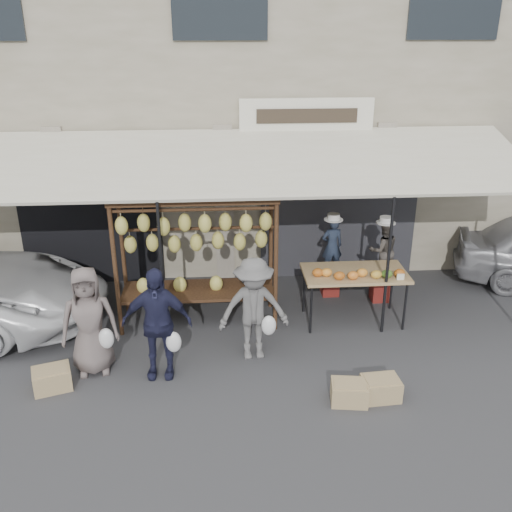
{
  "coord_description": "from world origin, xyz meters",
  "views": [
    {
      "loc": [
        -0.14,
        -6.82,
        4.75
      ],
      "look_at": [
        0.45,
        1.4,
        1.3
      ],
      "focal_mm": 40.0,
      "sensor_mm": 36.0,
      "label": 1
    }
  ],
  "objects_px": {
    "vendor_left": "(332,246)",
    "customer_mid": "(157,323)",
    "crate_near_a": "(349,393)",
    "banana_rack": "(196,234)",
    "crate_far": "(52,379)",
    "crate_near_b": "(381,388)",
    "customer_right": "(254,309)",
    "produce_table": "(355,275)",
    "vendor_right": "(383,250)",
    "customer_left": "(89,321)"
  },
  "relations": [
    {
      "from": "customer_mid",
      "to": "crate_near_a",
      "type": "bearing_deg",
      "value": -15.57
    },
    {
      "from": "crate_near_b",
      "to": "customer_right",
      "type": "bearing_deg",
      "value": 144.87
    },
    {
      "from": "crate_near_a",
      "to": "crate_far",
      "type": "xyz_separation_m",
      "value": [
        -4.03,
        0.6,
        0.01
      ]
    },
    {
      "from": "customer_mid",
      "to": "crate_near_a",
      "type": "distance_m",
      "value": 2.79
    },
    {
      "from": "banana_rack",
      "to": "vendor_left",
      "type": "xyz_separation_m",
      "value": [
        2.4,
        0.86,
        -0.61
      ]
    },
    {
      "from": "customer_left",
      "to": "customer_mid",
      "type": "xyz_separation_m",
      "value": [
        0.96,
        -0.17,
        0.02
      ]
    },
    {
      "from": "crate_near_b",
      "to": "crate_far",
      "type": "distance_m",
      "value": 4.5
    },
    {
      "from": "vendor_left",
      "to": "crate_far",
      "type": "distance_m",
      "value": 5.17
    },
    {
      "from": "banana_rack",
      "to": "crate_far",
      "type": "height_order",
      "value": "banana_rack"
    },
    {
      "from": "banana_rack",
      "to": "customer_mid",
      "type": "relative_size",
      "value": 1.56
    },
    {
      "from": "produce_table",
      "to": "crate_far",
      "type": "xyz_separation_m",
      "value": [
        -4.57,
        -1.54,
        -0.73
      ]
    },
    {
      "from": "vendor_left",
      "to": "crate_near_a",
      "type": "xyz_separation_m",
      "value": [
        -0.36,
        -3.21,
        -0.82
      ]
    },
    {
      "from": "customer_left",
      "to": "crate_near_a",
      "type": "xyz_separation_m",
      "value": [
        3.53,
        -1.01,
        -0.67
      ]
    },
    {
      "from": "customer_right",
      "to": "crate_near_b",
      "type": "distance_m",
      "value": 2.1
    },
    {
      "from": "customer_right",
      "to": "crate_far",
      "type": "height_order",
      "value": "customer_right"
    },
    {
      "from": "vendor_left",
      "to": "customer_mid",
      "type": "height_order",
      "value": "customer_mid"
    },
    {
      "from": "produce_table",
      "to": "customer_mid",
      "type": "distance_m",
      "value": 3.37
    },
    {
      "from": "crate_near_b",
      "to": "customer_mid",
      "type": "bearing_deg",
      "value": 165.43
    },
    {
      "from": "vendor_left",
      "to": "crate_near_a",
      "type": "distance_m",
      "value": 3.33
    },
    {
      "from": "banana_rack",
      "to": "vendor_left",
      "type": "distance_m",
      "value": 2.62
    },
    {
      "from": "banana_rack",
      "to": "customer_left",
      "type": "distance_m",
      "value": 2.15
    },
    {
      "from": "customer_mid",
      "to": "crate_near_b",
      "type": "relative_size",
      "value": 3.4
    },
    {
      "from": "vendor_left",
      "to": "crate_near_a",
      "type": "bearing_deg",
      "value": 75.65
    },
    {
      "from": "customer_right",
      "to": "vendor_right",
      "type": "bearing_deg",
      "value": 30.84
    },
    {
      "from": "banana_rack",
      "to": "customer_right",
      "type": "bearing_deg",
      "value": -53.64
    },
    {
      "from": "customer_mid",
      "to": "banana_rack",
      "type": "bearing_deg",
      "value": 73.13
    },
    {
      "from": "crate_far",
      "to": "vendor_left",
      "type": "bearing_deg",
      "value": 30.81
    },
    {
      "from": "customer_mid",
      "to": "customer_right",
      "type": "height_order",
      "value": "customer_mid"
    },
    {
      "from": "customer_mid",
      "to": "crate_near_a",
      "type": "xyz_separation_m",
      "value": [
        2.57,
        -0.84,
        -0.69
      ]
    },
    {
      "from": "banana_rack",
      "to": "crate_near_b",
      "type": "distance_m",
      "value": 3.67
    },
    {
      "from": "vendor_right",
      "to": "crate_near_b",
      "type": "xyz_separation_m",
      "value": [
        -0.77,
        -2.86,
        -0.82
      ]
    },
    {
      "from": "vendor_left",
      "to": "crate_near_b",
      "type": "relative_size",
      "value": 2.17
    },
    {
      "from": "crate_far",
      "to": "crate_near_a",
      "type": "bearing_deg",
      "value": -8.42
    },
    {
      "from": "banana_rack",
      "to": "vendor_left",
      "type": "bearing_deg",
      "value": 19.73
    },
    {
      "from": "customer_right",
      "to": "crate_far",
      "type": "bearing_deg",
      "value": -172.4
    },
    {
      "from": "vendor_right",
      "to": "customer_right",
      "type": "bearing_deg",
      "value": 30.09
    },
    {
      "from": "produce_table",
      "to": "vendor_left",
      "type": "xyz_separation_m",
      "value": [
        -0.18,
        1.07,
        0.08
      ]
    },
    {
      "from": "vendor_right",
      "to": "crate_near_b",
      "type": "distance_m",
      "value": 3.07
    },
    {
      "from": "customer_right",
      "to": "banana_rack",
      "type": "bearing_deg",
      "value": 121.82
    },
    {
      "from": "customer_right",
      "to": "crate_far",
      "type": "distance_m",
      "value": 2.97
    },
    {
      "from": "produce_table",
      "to": "customer_mid",
      "type": "bearing_deg",
      "value": -157.28
    },
    {
      "from": "customer_mid",
      "to": "crate_far",
      "type": "bearing_deg",
      "value": -168.04
    },
    {
      "from": "banana_rack",
      "to": "produce_table",
      "type": "height_order",
      "value": "banana_rack"
    },
    {
      "from": "vendor_left",
      "to": "customer_right",
      "type": "xyz_separation_m",
      "value": [
        -1.55,
        -2.01,
        -0.16
      ]
    },
    {
      "from": "customer_mid",
      "to": "crate_near_a",
      "type": "relative_size",
      "value": 3.47
    },
    {
      "from": "customer_mid",
      "to": "customer_right",
      "type": "relative_size",
      "value": 1.04
    },
    {
      "from": "crate_near_a",
      "to": "vendor_left",
      "type": "bearing_deg",
      "value": 83.62
    },
    {
      "from": "vendor_right",
      "to": "crate_near_a",
      "type": "relative_size",
      "value": 2.29
    },
    {
      "from": "produce_table",
      "to": "crate_near_a",
      "type": "xyz_separation_m",
      "value": [
        -0.54,
        -2.14,
        -0.73
      ]
    },
    {
      "from": "crate_near_a",
      "to": "crate_far",
      "type": "bearing_deg",
      "value": 171.58
    }
  ]
}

